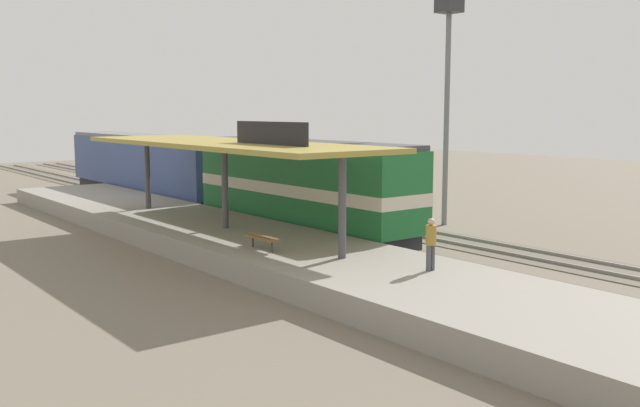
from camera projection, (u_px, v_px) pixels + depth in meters
ground_plane at (341, 232)px, 34.74m from camera, size 120.00×120.00×0.00m
track_near at (309, 236)px, 33.51m from camera, size 3.20×110.00×0.16m
track_far at (379, 226)px, 36.32m from camera, size 3.20×110.00×0.16m
platform at (226, 238)px, 30.65m from camera, size 6.00×44.00×0.90m
station_canopy at (225, 145)px, 30.03m from camera, size 5.20×18.00×4.70m
platform_bench at (262, 238)px, 25.72m from camera, size 0.44×1.70×0.50m
locomotive at (302, 186)px, 33.64m from camera, size 2.93×14.43×4.44m
passenger_carriage_single at (146, 165)px, 47.70m from camera, size 2.90×20.00×4.24m
light_mast at (448, 64)px, 35.90m from camera, size 1.10×1.10×11.70m
person_waiting at (431, 241)px, 22.30m from camera, size 0.34×0.34×1.71m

